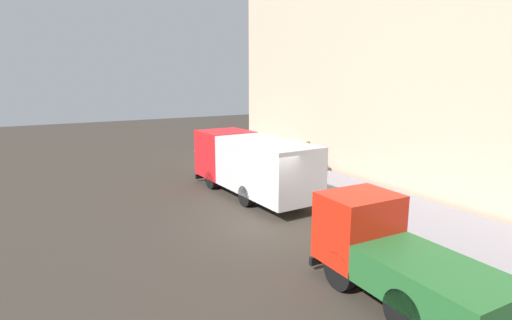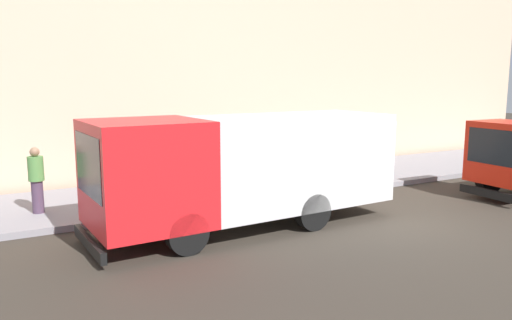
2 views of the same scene
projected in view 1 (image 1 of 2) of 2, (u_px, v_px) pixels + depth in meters
The scene contains 9 objects.
ground at pixel (266, 225), 14.71m from camera, with size 80.00×80.00×0.00m, color #352E27.
sidewalk at pixel (369, 201), 17.19m from camera, with size 4.26×30.00×0.16m, color gray.
building_facade at pixel (421, 64), 17.30m from camera, with size 0.50×30.00×11.75m, color #D3B092.
large_utility_truck at pixel (251, 163), 18.07m from camera, with size 2.66×7.61×2.70m.
small_flatbed_truck at pixel (392, 255), 9.65m from camera, with size 2.06×4.95×2.31m.
pedestrian_walking at pixel (308, 157), 21.47m from camera, with size 0.50×0.50×1.82m.
pedestrian_standing at pixel (263, 152), 23.40m from camera, with size 0.40×0.40×1.69m.
pedestrian_third at pixel (307, 156), 21.89m from camera, with size 0.40×0.40×1.79m.
traffic_cone_orange at pixel (255, 168), 21.77m from camera, with size 0.40×0.40×0.58m, color orange.
Camera 1 is at (-7.24, -11.91, 5.28)m, focal length 28.16 mm.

